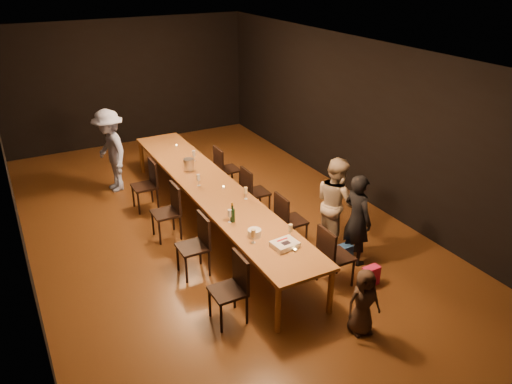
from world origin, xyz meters
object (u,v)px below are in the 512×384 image
chair_right_2 (256,192)px  woman_tan (336,203)px  chair_left_2 (166,213)px  plate_stack (254,233)px  table (212,189)px  woman_birthday (357,219)px  birthday_cake (285,244)px  champagne_bottle (232,212)px  man_blue (111,151)px  chair_right_0 (336,256)px  ice_bucket (189,165)px  child (363,302)px  chair_right_3 (227,169)px  chair_left_3 (144,186)px  chair_left_0 (228,290)px  chair_right_1 (291,220)px

chair_right_2 → woman_tan: 1.66m
chair_left_2 → plate_stack: bearing=-158.5°
table → woman_birthday: bearing=-54.4°
birthday_cake → champagne_bottle: bearing=102.6°
table → plate_stack: 1.81m
man_blue → chair_right_0: bearing=16.6°
chair_right_2 → ice_bucket: ice_bucket is taller
chair_left_2 → man_blue: (-0.30, 2.32, 0.37)m
child → man_blue: bearing=117.0°
ice_bucket → chair_right_3: bearing=19.8°
woman_birthday → ice_bucket: size_ratio=6.65×
chair_left_2 → champagne_bottle: 1.48m
chair_right_0 → chair_left_3: (-1.70, 3.60, 0.00)m
chair_left_3 → ice_bucket: size_ratio=4.26×
champagne_bottle → chair_right_0: bearing=-46.4°
birthday_cake → child: bearing=-74.0°
woman_tan → chair_left_0: bearing=114.8°
chair_left_2 → chair_right_1: bearing=-125.2°
chair_right_3 → plate_stack: 3.18m
woman_birthday → plate_stack: bearing=77.3°
chair_right_1 → chair_left_2: 2.08m
chair_right_0 → birthday_cake: size_ratio=2.57×
chair_right_3 → chair_left_2: (-1.70, -1.20, 0.00)m
table → chair_right_0: chair_right_0 is taller
birthday_cake → champagne_bottle: 1.03m
table → chair_left_2: (-0.85, 0.00, -0.24)m
chair_left_3 → woman_tan: 3.58m
chair_left_0 → ice_bucket: size_ratio=4.26×
chair_right_2 → chair_left_3: size_ratio=1.00×
birthday_cake → chair_left_2: bearing=107.4°
birthday_cake → champagne_bottle: champagne_bottle is taller
woman_tan → man_blue: man_blue is taller
chair_right_0 → chair_right_2: (0.00, 2.40, 0.00)m
ice_bucket → chair_left_2: bearing=-131.7°
chair_left_0 → champagne_bottle: (0.62, 1.13, 0.44)m
chair_left_2 → child: 3.66m
chair_right_3 → woman_tan: woman_tan is taller
chair_right_2 → chair_right_3: 1.20m
chair_left_0 → chair_right_2: bearing=-35.3°
chair_right_2 → man_blue: man_blue is taller
chair_right_0 → plate_stack: size_ratio=4.86×
chair_left_2 → chair_right_3: bearing=-54.8°
man_blue → plate_stack: 4.24m
chair_right_3 → man_blue: size_ratio=0.56×
chair_left_2 → child: chair_left_2 is taller
chair_right_0 → ice_bucket: ice_bucket is taller
child → chair_right_3: bearing=96.6°
chair_right_0 → chair_right_1: bearing=180.0°
chair_left_3 → child: size_ratio=1.03×
chair_right_0 → chair_left_2: same height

